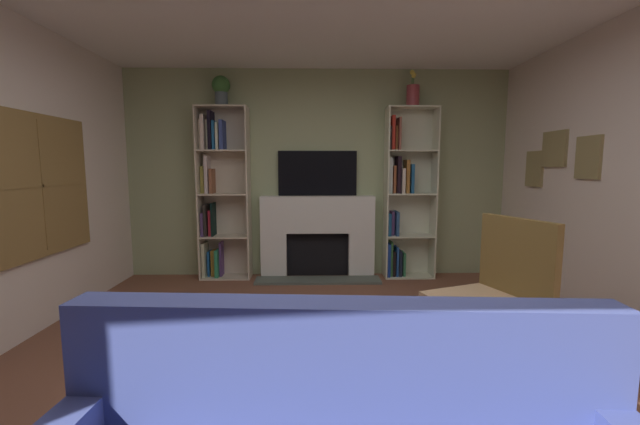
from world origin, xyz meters
name	(u,v)px	position (x,y,z in m)	size (l,w,h in m)	color
ground_plane	(323,384)	(0.00, 0.00, 0.00)	(6.31, 6.31, 0.00)	brown
wall_back_accent	(317,174)	(0.00, 2.66, 1.32)	(4.97, 0.06, 2.64)	#A0AD7F
fireplace	(318,235)	(0.00, 2.53, 0.54)	(1.55, 0.50, 1.05)	white
tv	(317,173)	(0.00, 2.60, 1.33)	(1.00, 0.06, 0.57)	black
bookshelf_left	(219,192)	(-1.25, 2.53, 1.10)	(0.63, 0.29, 2.15)	beige
bookshelf_right	(403,197)	(1.10, 2.52, 1.03)	(0.63, 0.29, 2.15)	beige
potted_plant	(221,89)	(-1.17, 2.48, 2.36)	(0.22, 0.22, 0.36)	#49585F
vase_with_flowers	(413,94)	(1.17, 2.48, 2.31)	(0.16, 0.16, 0.45)	#97363D
armchair	(494,294)	(1.22, 0.23, 0.52)	(0.81, 0.82, 1.05)	brown
coffee_table	(330,371)	(0.02, -0.50, 0.37)	(0.98, 0.51, 0.42)	brown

